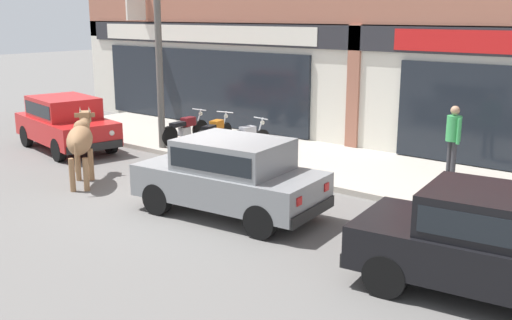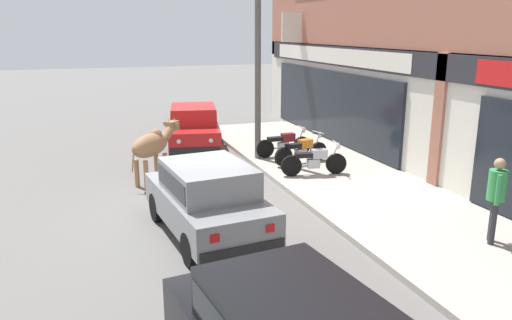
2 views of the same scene
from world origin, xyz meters
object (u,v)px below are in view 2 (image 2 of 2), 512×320
object	(u,v)px
pedestrian	(496,191)
motorcycle_1	(301,150)
motorcycle_0	(284,144)
car_1	(194,126)
motorcycle_2	(314,161)
cow	(152,145)
car_0	(207,196)
utility_pole	(258,64)

from	to	relation	value
pedestrian	motorcycle_1	bearing A→B (deg)	-170.87
motorcycle_0	motorcycle_1	world-z (taller)	same
car_1	pedestrian	size ratio (longest dim) A/B	2.38
motorcycle_2	pedestrian	xyz separation A→B (m)	(5.05, 1.17, 0.60)
cow	car_1	distance (m)	3.76
cow	car_0	size ratio (longest dim) A/B	0.46
car_1	utility_pole	bearing A→B (deg)	33.00
cow	motorcycle_0	world-z (taller)	cow
cow	motorcycle_1	world-z (taller)	cow
cow	car_1	xyz separation A→B (m)	(-3.30, 1.80, -0.19)
motorcycle_1	pedestrian	xyz separation A→B (m)	(6.25, 1.00, 0.60)
motorcycle_0	pedestrian	world-z (taller)	pedestrian
cow	utility_pole	world-z (taller)	utility_pole
car_0	utility_pole	distance (m)	6.05
motorcycle_0	cow	bearing A→B (deg)	-76.38
utility_pole	motorcycle_2	bearing A→B (deg)	20.58
motorcycle_2	pedestrian	size ratio (longest dim) A/B	1.13
car_0	motorcycle_1	world-z (taller)	car_0
motorcycle_0	utility_pole	xyz separation A→B (m)	(-0.03, -0.84, 2.43)
pedestrian	motorcycle_0	bearing A→B (deg)	-170.93
motorcycle_2	utility_pole	xyz separation A→B (m)	(-2.21, -0.83, 2.43)
cow	motorcycle_1	xyz separation A→B (m)	(-0.02, 4.27, -0.49)
pedestrian	motorcycle_2	bearing A→B (deg)	-166.96
car_1	motorcycle_2	distance (m)	5.04
car_0	car_1	world-z (taller)	same
cow	pedestrian	size ratio (longest dim) A/B	1.08
car_1	motorcycle_0	size ratio (longest dim) A/B	2.10
cow	motorcycle_1	size ratio (longest dim) A/B	0.96
car_0	utility_pole	xyz separation A→B (m)	(-4.95, 2.77, 2.12)
motorcycle_1	motorcycle_2	world-z (taller)	same
motorcycle_1	motorcycle_2	xyz separation A→B (m)	(1.20, -0.17, 0.00)
car_0	motorcycle_0	world-z (taller)	car_0
cow	motorcycle_0	distance (m)	4.27
car_0	motorcycle_2	world-z (taller)	car_0
pedestrian	utility_pole	size ratio (longest dim) A/B	0.28
car_1	cow	bearing A→B (deg)	-28.67
utility_pole	motorcycle_0	bearing A→B (deg)	87.92
car_1	motorcycle_2	xyz separation A→B (m)	(4.48, 2.30, -0.30)
cow	motorcycle_2	world-z (taller)	cow
car_1	motorcycle_1	distance (m)	4.11
car_0	motorcycle_2	size ratio (longest dim) A/B	2.07
car_1	car_0	bearing A→B (deg)	-10.19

